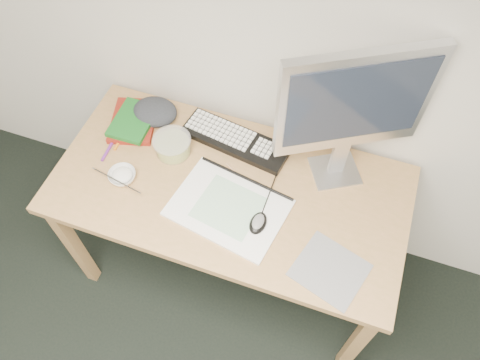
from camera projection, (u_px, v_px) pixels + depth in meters
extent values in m
plane|color=beige|center=(244.00, 8.00, 1.59)|extent=(3.60, 0.00, 3.60)
cube|color=tan|center=(74.00, 246.00, 2.13)|extent=(0.05, 0.05, 0.71)
cube|color=tan|center=(356.00, 343.00, 1.89)|extent=(0.05, 0.05, 0.71)
cube|color=tan|center=(134.00, 147.00, 2.44)|extent=(0.05, 0.05, 0.71)
cube|color=tan|center=(382.00, 220.00, 2.20)|extent=(0.05, 0.05, 0.71)
cube|color=tan|center=(229.00, 190.00, 1.85)|extent=(1.40, 0.70, 0.03)
cube|color=gray|center=(330.00, 270.00, 1.65)|extent=(0.29, 0.27, 0.00)
cube|color=white|center=(228.00, 208.00, 1.78)|extent=(0.47, 0.37, 0.01)
cube|color=black|center=(236.00, 141.00, 1.95)|extent=(0.47, 0.21, 0.03)
cube|color=silver|center=(335.00, 171.00, 1.88)|extent=(0.24, 0.23, 0.01)
cube|color=silver|center=(338.00, 158.00, 1.80)|extent=(0.06, 0.05, 0.17)
cube|color=silver|center=(355.00, 102.00, 1.54)|extent=(0.48, 0.30, 0.43)
cube|color=black|center=(356.00, 100.00, 1.54)|extent=(0.42, 0.24, 0.34)
ellipsoid|color=black|center=(258.00, 222.00, 1.72)|extent=(0.07, 0.10, 0.03)
imported|color=white|center=(122.00, 176.00, 1.85)|extent=(0.11, 0.11, 0.03)
cylinder|color=silver|center=(116.00, 180.00, 1.81)|extent=(0.22, 0.06, 0.02)
cylinder|color=gold|center=(173.00, 146.00, 1.91)|extent=(0.18, 0.18, 0.08)
cube|color=maroon|center=(134.00, 121.00, 2.01)|extent=(0.24, 0.28, 0.02)
cube|color=#175E1E|center=(134.00, 121.00, 1.98)|extent=(0.16, 0.22, 0.02)
ellipsoid|color=#26282E|center=(155.00, 112.00, 2.01)|extent=(0.19, 0.17, 0.07)
cylinder|color=pink|center=(231.00, 175.00, 1.87)|extent=(0.17, 0.04, 0.01)
cylinder|color=tan|center=(240.00, 177.00, 1.86)|extent=(0.15, 0.09, 0.01)
cylinder|color=black|center=(246.00, 182.00, 1.85)|extent=(0.17, 0.02, 0.01)
cylinder|color=#1C2D9A|center=(123.00, 132.00, 1.99)|extent=(0.10, 0.12, 0.01)
cylinder|color=orange|center=(122.00, 138.00, 1.97)|extent=(0.01, 0.13, 0.01)
cylinder|color=#6B258A|center=(109.00, 148.00, 1.94)|extent=(0.02, 0.14, 0.01)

